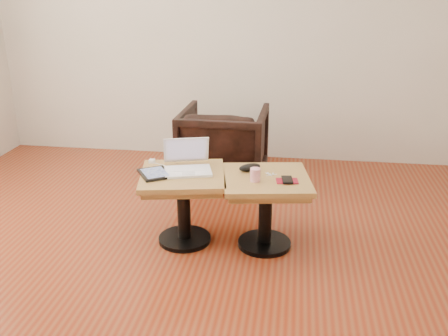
# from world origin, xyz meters

# --- Properties ---
(room_shell) EXTENTS (4.52, 4.52, 2.71)m
(room_shell) POSITION_xyz_m (0.00, 0.00, 1.35)
(room_shell) COLOR maroon
(room_shell) RESTS_ON ground
(side_table_left) EXTENTS (0.62, 0.62, 0.48)m
(side_table_left) POSITION_xyz_m (-0.07, 0.46, 0.36)
(side_table_left) COLOR black
(side_table_left) RESTS_ON ground
(side_table_right) EXTENTS (0.61, 0.61, 0.48)m
(side_table_right) POSITION_xyz_m (0.46, 0.48, 0.36)
(side_table_right) COLOR black
(side_table_right) RESTS_ON ground
(laptop) EXTENTS (0.36, 0.35, 0.20)m
(laptop) POSITION_xyz_m (-0.05, 0.52, 0.52)
(laptop) COLOR white
(laptop) RESTS_ON side_table_left
(tablet) EXTENTS (0.27, 0.28, 0.02)m
(tablet) POSITION_xyz_m (-0.23, 0.41, 0.49)
(tablet) COLOR black
(tablet) RESTS_ON side_table_left
(charging_adapter) EXTENTS (0.04, 0.04, 0.02)m
(charging_adapter) POSITION_xyz_m (-0.31, 0.63, 0.49)
(charging_adapter) COLOR white
(charging_adapter) RESTS_ON side_table_left
(glasses_case) EXTENTS (0.16, 0.14, 0.05)m
(glasses_case) POSITION_xyz_m (0.35, 0.57, 0.51)
(glasses_case) COLOR black
(glasses_case) RESTS_ON side_table_right
(striped_cup) EXTENTS (0.08, 0.08, 0.08)m
(striped_cup) POSITION_xyz_m (0.40, 0.40, 0.52)
(striped_cup) COLOR #E44569
(striped_cup) RESTS_ON side_table_right
(earbuds_tangle) EXTENTS (0.07, 0.05, 0.01)m
(earbuds_tangle) POSITION_xyz_m (0.49, 0.52, 0.49)
(earbuds_tangle) COLOR white
(earbuds_tangle) RESTS_ON side_table_right
(phone_on_sleeve) EXTENTS (0.14, 0.12, 0.02)m
(phone_on_sleeve) POSITION_xyz_m (0.59, 0.42, 0.49)
(phone_on_sleeve) COLOR maroon
(phone_on_sleeve) RESTS_ON side_table_right
(armchair) EXTENTS (0.71, 0.73, 0.65)m
(armchair) POSITION_xyz_m (0.04, 1.56, 0.33)
(armchair) COLOR black
(armchair) RESTS_ON ground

